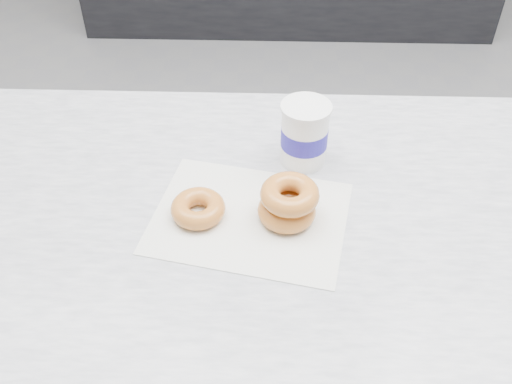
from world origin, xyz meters
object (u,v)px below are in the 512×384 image
donut_single (198,208)px  donut_stack (288,202)px  counter (305,345)px  coffee_cup (304,133)px

donut_single → donut_stack: (0.16, 0.00, 0.02)m
counter → coffee_cup: 0.53m
counter → donut_stack: bearing=-156.5°
donut_single → donut_stack: donut_stack is taller
donut_stack → coffee_cup: coffee_cup is taller
donut_stack → coffee_cup: bearing=79.0°
donut_stack → coffee_cup: (0.03, 0.16, 0.03)m
donut_stack → counter: bearing=23.5°
donut_stack → donut_single: bearing=-180.0°
counter → donut_stack: (-0.06, -0.03, 0.49)m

